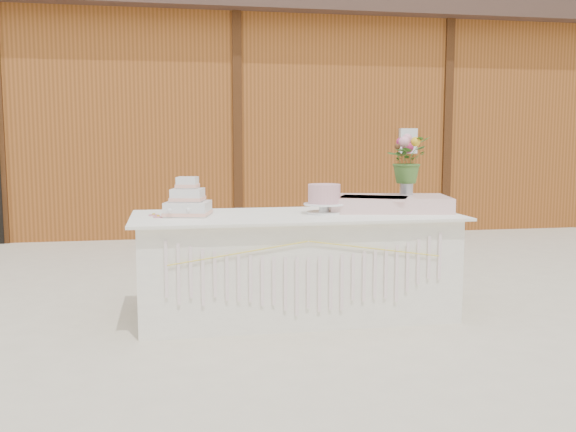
# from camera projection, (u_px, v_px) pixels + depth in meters

# --- Properties ---
(ground) EXTENTS (80.00, 80.00, 0.00)m
(ground) POSITION_uv_depth(u_px,v_px,m) (295.00, 315.00, 4.85)
(ground) COLOR beige
(ground) RESTS_ON ground
(barn) EXTENTS (12.60, 4.60, 3.30)m
(barn) POSITION_uv_depth(u_px,v_px,m) (224.00, 118.00, 10.50)
(barn) COLOR brown
(barn) RESTS_ON ground
(cake_table) EXTENTS (2.40, 1.00, 0.77)m
(cake_table) POSITION_uv_depth(u_px,v_px,m) (295.00, 265.00, 4.80)
(cake_table) COLOR white
(cake_table) RESTS_ON ground
(wedding_cake) EXTENTS (0.38, 0.38, 0.28)m
(wedding_cake) POSITION_uv_depth(u_px,v_px,m) (188.00, 203.00, 4.65)
(wedding_cake) COLOR white
(wedding_cake) RESTS_ON cake_table
(pink_cake_stand) EXTENTS (0.31, 0.31, 0.22)m
(pink_cake_stand) POSITION_uv_depth(u_px,v_px,m) (324.00, 197.00, 4.77)
(pink_cake_stand) COLOR white
(pink_cake_stand) RESTS_ON cake_table
(satin_runner) EXTENTS (1.00, 0.70, 0.12)m
(satin_runner) POSITION_uv_depth(u_px,v_px,m) (388.00, 203.00, 4.97)
(satin_runner) COLOR beige
(satin_runner) RESTS_ON cake_table
(flower_vase) EXTENTS (0.10, 0.10, 0.14)m
(flower_vase) POSITION_uv_depth(u_px,v_px,m) (406.00, 186.00, 5.05)
(flower_vase) COLOR #BCBDC2
(flower_vase) RESTS_ON satin_runner
(bouquet) EXTENTS (0.43, 0.41, 0.36)m
(bouquet) POSITION_uv_depth(u_px,v_px,m) (407.00, 154.00, 5.02)
(bouquet) COLOR #45712D
(bouquet) RESTS_ON flower_vase
(loose_flowers) EXTENTS (0.15, 0.36, 0.02)m
(loose_flowers) POSITION_uv_depth(u_px,v_px,m) (158.00, 215.00, 4.62)
(loose_flowers) COLOR #D07F8D
(loose_flowers) RESTS_ON cake_table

